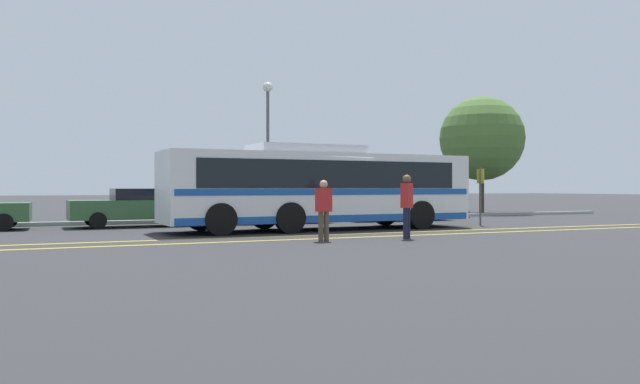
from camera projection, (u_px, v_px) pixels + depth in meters
The scene contains 13 objects.
ground_plane at pixel (325, 230), 21.72m from camera, with size 220.00×220.00×0.00m, color #2D2D30.
lane_strip_0 at pixel (348, 234), 19.65m from camera, with size 0.20×30.86×0.01m, color gold.
lane_strip_1 at pixel (368, 237), 18.46m from camera, with size 0.20×30.86×0.01m, color gold.
curb_strip at pixel (264, 219), 27.28m from camera, with size 38.86×0.36×0.15m, color #99999E.
transit_bus at pixel (320, 186), 21.65m from camera, with size 11.23×2.91×2.91m.
parked_car_1 at pixel (138, 207), 23.37m from camera, with size 4.92×2.07×1.43m.
parked_car_2 at pixel (273, 204), 25.71m from camera, with size 4.69×2.11×1.58m.
parked_car_3 at pixel (397, 203), 27.90m from camera, with size 4.81×2.17×1.59m.
pedestrian_0 at pixel (324, 206), 17.03m from camera, with size 0.43×0.24×1.67m.
pedestrian_1 at pixel (407, 202), 17.79m from camera, with size 0.47×0.43×1.83m.
bus_stop_sign at pixel (480, 189), 23.98m from camera, with size 0.07×0.40×2.24m.
street_lamp at pixel (268, 126), 28.18m from camera, with size 0.45×0.45×6.24m.
tree_0 at pixel (482, 139), 35.90m from camera, with size 4.83×4.83×6.71m.
Camera 1 is at (-8.93, -19.79, 1.46)m, focal length 35.00 mm.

